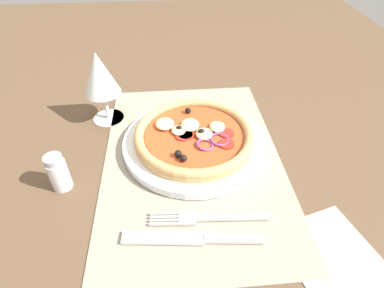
{
  "coord_description": "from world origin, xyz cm",
  "views": [
    {
      "loc": [
        -41.12,
        3.62,
        39.64
      ],
      "look_at": [
        1.03,
        0.0,
        2.83
      ],
      "focal_mm": 29.22,
      "sensor_mm": 36.0,
      "label": 1
    }
  ],
  "objects_px": {
    "pizza": "(194,135)",
    "wine_glass": "(100,75)",
    "plate": "(194,142)",
    "knife": "(191,238)",
    "pepper_shaker": "(58,173)",
    "napkin": "(332,255)",
    "fork": "(203,218)"
  },
  "relations": [
    {
      "from": "pizza",
      "to": "wine_glass",
      "type": "relative_size",
      "value": 1.49
    },
    {
      "from": "plate",
      "to": "pizza",
      "type": "xyz_separation_m",
      "value": [
        0.0,
        0.0,
        0.02
      ]
    },
    {
      "from": "plate",
      "to": "knife",
      "type": "xyz_separation_m",
      "value": [
        -0.2,
        0.02,
        -0.0
      ]
    },
    {
      "from": "plate",
      "to": "pepper_shaker",
      "type": "height_order",
      "value": "pepper_shaker"
    },
    {
      "from": "napkin",
      "to": "plate",
      "type": "bearing_deg",
      "value": 34.84
    },
    {
      "from": "knife",
      "to": "pepper_shaker",
      "type": "relative_size",
      "value": 2.99
    },
    {
      "from": "knife",
      "to": "fork",
      "type": "bearing_deg",
      "value": -116.9
    },
    {
      "from": "knife",
      "to": "napkin",
      "type": "distance_m",
      "value": 0.19
    },
    {
      "from": "wine_glass",
      "to": "pepper_shaker",
      "type": "height_order",
      "value": "wine_glass"
    },
    {
      "from": "plate",
      "to": "napkin",
      "type": "xyz_separation_m",
      "value": [
        -0.24,
        -0.17,
        -0.01
      ]
    },
    {
      "from": "plate",
      "to": "pizza",
      "type": "relative_size",
      "value": 1.2
    },
    {
      "from": "pepper_shaker",
      "to": "plate",
      "type": "bearing_deg",
      "value": -70.57
    },
    {
      "from": "napkin",
      "to": "wine_glass",
      "type": "bearing_deg",
      "value": 44.39
    },
    {
      "from": "plate",
      "to": "pepper_shaker",
      "type": "relative_size",
      "value": 3.97
    },
    {
      "from": "pizza",
      "to": "wine_glass",
      "type": "height_order",
      "value": "wine_glass"
    },
    {
      "from": "fork",
      "to": "knife",
      "type": "xyz_separation_m",
      "value": [
        -0.03,
        0.02,
        0.0
      ]
    },
    {
      "from": "wine_glass",
      "to": "napkin",
      "type": "bearing_deg",
      "value": -135.61
    },
    {
      "from": "plate",
      "to": "fork",
      "type": "relative_size",
      "value": 1.47
    },
    {
      "from": "pizza",
      "to": "napkin",
      "type": "relative_size",
      "value": 1.66
    },
    {
      "from": "knife",
      "to": "pizza",
      "type": "bearing_deg",
      "value": -90.49
    },
    {
      "from": "pizza",
      "to": "pepper_shaker",
      "type": "height_order",
      "value": "pepper_shaker"
    },
    {
      "from": "plate",
      "to": "napkin",
      "type": "distance_m",
      "value": 0.29
    },
    {
      "from": "plate",
      "to": "wine_glass",
      "type": "relative_size",
      "value": 1.79
    },
    {
      "from": "pizza",
      "to": "pepper_shaker",
      "type": "bearing_deg",
      "value": 109.5
    },
    {
      "from": "knife",
      "to": "pepper_shaker",
      "type": "bearing_deg",
      "value": -24.78
    },
    {
      "from": "plate",
      "to": "knife",
      "type": "bearing_deg",
      "value": 173.54
    },
    {
      "from": "wine_glass",
      "to": "pepper_shaker",
      "type": "relative_size",
      "value": 2.22
    },
    {
      "from": "knife",
      "to": "napkin",
      "type": "relative_size",
      "value": 1.5
    },
    {
      "from": "pizza",
      "to": "napkin",
      "type": "xyz_separation_m",
      "value": [
        -0.24,
        -0.17,
        -0.03
      ]
    },
    {
      "from": "napkin",
      "to": "pizza",
      "type": "bearing_deg",
      "value": 34.84
    },
    {
      "from": "knife",
      "to": "wine_glass",
      "type": "relative_size",
      "value": 1.35
    },
    {
      "from": "wine_glass",
      "to": "pizza",
      "type": "bearing_deg",
      "value": -121.72
    }
  ]
}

